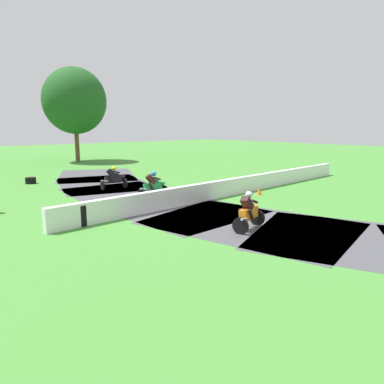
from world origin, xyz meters
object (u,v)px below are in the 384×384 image
(motorcycle_lead_black, at_px, (114,178))
(motorcycle_trailing_orange, at_px, (249,211))
(tire_stack_near, at_px, (31,180))
(motorcycle_chase_green, at_px, (154,185))
(traffic_cone, at_px, (259,191))
(tire_stack_mid_a, at_px, (80,215))

(motorcycle_lead_black, xyz_separation_m, motorcycle_trailing_orange, (-0.56, -10.85, 0.03))
(motorcycle_lead_black, xyz_separation_m, tire_stack_near, (-3.17, 5.35, -0.43))
(motorcycle_chase_green, bearing_deg, tire_stack_near, 110.35)
(motorcycle_trailing_orange, relative_size, tire_stack_near, 2.53)
(motorcycle_lead_black, height_order, motorcycle_chase_green, motorcycle_chase_green)
(motorcycle_chase_green, relative_size, traffic_cone, 3.87)
(motorcycle_trailing_orange, height_order, traffic_cone, motorcycle_trailing_orange)
(tire_stack_mid_a, bearing_deg, traffic_cone, -3.77)
(motorcycle_lead_black, relative_size, traffic_cone, 3.89)
(motorcycle_trailing_orange, xyz_separation_m, tire_stack_near, (-2.61, 16.20, -0.46))
(tire_stack_near, height_order, traffic_cone, traffic_cone)
(motorcycle_lead_black, height_order, tire_stack_mid_a, motorcycle_lead_black)
(motorcycle_chase_green, bearing_deg, motorcycle_lead_black, 93.30)
(motorcycle_lead_black, bearing_deg, traffic_cone, -54.55)
(motorcycle_lead_black, distance_m, tire_stack_mid_a, 8.05)
(motorcycle_chase_green, xyz_separation_m, motorcycle_trailing_orange, (-0.78, -7.08, 0.00))
(tire_stack_mid_a, distance_m, traffic_cone, 9.97)
(motorcycle_chase_green, relative_size, motorcycle_trailing_orange, 1.01)
(tire_stack_near, xyz_separation_m, traffic_cone, (8.12, -12.31, 0.02))
(motorcycle_trailing_orange, xyz_separation_m, traffic_cone, (5.52, 3.88, -0.44))
(motorcycle_chase_green, relative_size, tire_stack_near, 2.56)
(tire_stack_near, bearing_deg, motorcycle_lead_black, -59.39)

